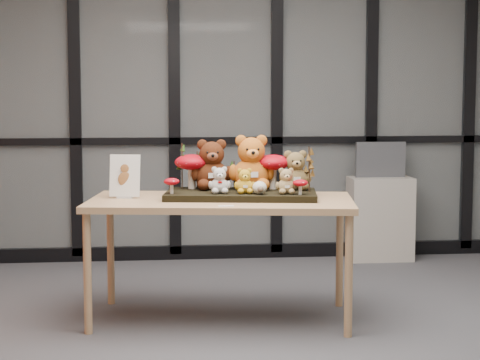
{
  "coord_description": "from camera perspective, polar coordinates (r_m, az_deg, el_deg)",
  "views": [
    {
      "loc": [
        -0.68,
        -5.11,
        1.53
      ],
      "look_at": [
        -0.09,
        0.41,
        0.92
      ],
      "focal_mm": 65.0,
      "sensor_mm": 36.0,
      "label": 1
    }
  ],
  "objects": [
    {
      "name": "room_shell",
      "position": [
        5.16,
        1.54,
        7.9
      ],
      "size": [
        5.0,
        5.0,
        5.0
      ],
      "color": "#A8A69F",
      "rests_on": "floor"
    },
    {
      "name": "diorama_tray",
      "position": [
        5.68,
        0.06,
        -0.97
      ],
      "size": [
        1.04,
        0.63,
        0.04
      ],
      "primitive_type": "cube",
      "rotation": [
        0.0,
        0.0,
        -0.15
      ],
      "color": "black",
      "rests_on": "display_table"
    },
    {
      "name": "mushroom_front_right",
      "position": [
        5.52,
        3.98,
        -0.41
      ],
      "size": [
        0.1,
        0.1,
        0.11
      ],
      "primitive_type": null,
      "color": "#9F0510",
      "rests_on": "diorama_tray"
    },
    {
      "name": "sprig_green_far_left",
      "position": [
        5.82,
        -3.82,
        0.92
      ],
      "size": [
        0.05,
        0.05,
        0.31
      ],
      "primitive_type": null,
      "color": "#10330B",
      "rests_on": "diorama_tray"
    },
    {
      "name": "bear_small_yellow",
      "position": [
        5.57,
        0.31,
        0.03
      ],
      "size": [
        0.15,
        0.14,
        0.18
      ],
      "primitive_type": null,
      "rotation": [
        0.0,
        0.0,
        -0.15
      ],
      "color": "gold",
      "rests_on": "diorama_tray"
    },
    {
      "name": "display_table",
      "position": [
        5.63,
        -1.26,
        -1.91
      ],
      "size": [
        1.81,
        1.09,
        0.8
      ],
      "rotation": [
        0.0,
        0.0,
        -0.15
      ],
      "color": "tan",
      "rests_on": "floor"
    },
    {
      "name": "bear_pooh_yellow",
      "position": [
        5.77,
        0.74,
        1.35
      ],
      "size": [
        0.34,
        0.32,
        0.4
      ],
      "primitive_type": null,
      "rotation": [
        0.0,
        0.0,
        -0.15
      ],
      "color": "#C2611A",
      "rests_on": "diorama_tray"
    },
    {
      "name": "bear_tan_back",
      "position": [
        5.78,
        3.64,
        0.79
      ],
      "size": [
        0.25,
        0.23,
        0.29
      ],
      "primitive_type": null,
      "rotation": [
        0.0,
        0.0,
        -0.15
      ],
      "color": "brown",
      "rests_on": "diorama_tray"
    },
    {
      "name": "sprig_dry_far_right",
      "position": [
        5.77,
        4.54,
        0.77
      ],
      "size": [
        0.05,
        0.05,
        0.29
      ],
      "primitive_type": null,
      "color": "brown",
      "rests_on": "diorama_tray"
    },
    {
      "name": "monitor",
      "position": [
        7.7,
        9.2,
        1.33
      ],
      "size": [
        0.44,
        0.05,
        0.31
      ],
      "color": "#4D5055",
      "rests_on": "cabinet"
    },
    {
      "name": "bear_beige_small",
      "position": [
        5.56,
        3.05,
        0.03
      ],
      "size": [
        0.16,
        0.15,
        0.18
      ],
      "primitive_type": null,
      "rotation": [
        0.0,
        0.0,
        -0.15
      ],
      "color": "#A08351",
      "rests_on": "diorama_tray"
    },
    {
      "name": "bear_white_bow",
      "position": [
        5.57,
        -1.36,
        0.09
      ],
      "size": [
        0.16,
        0.15,
        0.19
      ],
      "primitive_type": null,
      "rotation": [
        0.0,
        0.0,
        -0.15
      ],
      "color": "beige",
      "rests_on": "diorama_tray"
    },
    {
      "name": "mushroom_back_right",
      "position": [
        5.8,
        2.17,
        0.66
      ],
      "size": [
        0.23,
        0.23,
        0.26
      ],
      "primitive_type": null,
      "color": "#9F0510",
      "rests_on": "diorama_tray"
    },
    {
      "name": "plush_cream_hedgehog",
      "position": [
        5.53,
        1.29,
        -0.46
      ],
      "size": [
        0.08,
        0.07,
        0.09
      ],
      "primitive_type": null,
      "rotation": [
        0.0,
        0.0,
        -0.15
      ],
      "color": "silver",
      "rests_on": "diorama_tray"
    },
    {
      "name": "mushroom_back_left",
      "position": [
        5.82,
        -3.18,
        0.67
      ],
      "size": [
        0.23,
        0.23,
        0.26
      ],
      "primitive_type": null,
      "color": "#9F0510",
      "rests_on": "diorama_tray"
    },
    {
      "name": "sprig_dry_mid_right",
      "position": [
        5.64,
        4.59,
        0.49
      ],
      "size": [
        0.05,
        0.05,
        0.26
      ],
      "primitive_type": null,
      "color": "brown",
      "rests_on": "diorama_tray"
    },
    {
      "name": "sprig_green_mid_left",
      "position": [
        5.86,
        -2.83,
        0.68
      ],
      "size": [
        0.05,
        0.05,
        0.25
      ],
      "primitive_type": null,
      "color": "#10330B",
      "rests_on": "diorama_tray"
    },
    {
      "name": "label_card",
      "position": [
        5.29,
        -0.92,
        -1.72
      ],
      "size": [
        0.1,
        0.03,
        0.0
      ],
      "primitive_type": "cube",
      "color": "white",
      "rests_on": "display_table"
    },
    {
      "name": "sign_holder",
      "position": [
        5.7,
        -7.57,
        0.13
      ],
      "size": [
        0.21,
        0.09,
        0.28
      ],
      "rotation": [
        0.0,
        0.0,
        -0.21
      ],
      "color": "silver",
      "rests_on": "display_table"
    },
    {
      "name": "cabinet",
      "position": [
        7.74,
        9.17,
        -2.51
      ],
      "size": [
        0.55,
        0.32,
        0.73
      ],
      "primitive_type": "cube",
      "color": "#B2AA9F",
      "rests_on": "floor"
    },
    {
      "name": "mushroom_front_left",
      "position": [
        5.57,
        -4.51,
        -0.33
      ],
      "size": [
        0.1,
        0.1,
        0.11
      ],
      "primitive_type": null,
      "color": "#9F0510",
      "rests_on": "diorama_tray"
    },
    {
      "name": "glass_partition",
      "position": [
        7.62,
        -0.93,
        5.37
      ],
      "size": [
        4.9,
        0.06,
        2.78
      ],
      "color": "#2D383F",
      "rests_on": "floor"
    },
    {
      "name": "bear_brown_medium",
      "position": [
        5.8,
        -1.86,
        1.2
      ],
      "size": [
        0.31,
        0.29,
        0.37
      ],
      "primitive_type": null,
      "rotation": [
        0.0,
        0.0,
        -0.15
      ],
      "color": "#451C0C",
      "rests_on": "diorama_tray"
    },
    {
      "name": "sprig_green_centre",
      "position": [
        5.86,
        -0.39,
        0.36
      ],
      "size": [
        0.05,
        0.05,
        0.18
      ],
      "primitive_type": null,
      "color": "#10330B",
      "rests_on": "diorama_tray"
    },
    {
      "name": "floor",
      "position": [
        5.38,
        1.49,
        -10.29
      ],
      "size": [
        5.0,
        5.0,
        0.0
      ],
      "primitive_type": "plane",
      "color": "#504F54",
      "rests_on": "ground"
    }
  ]
}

